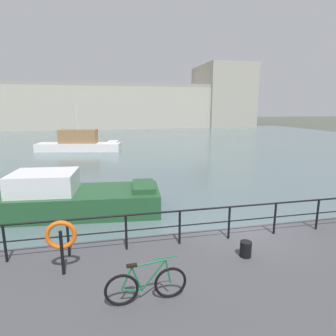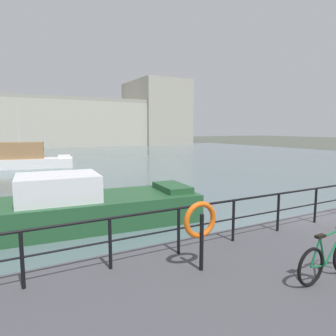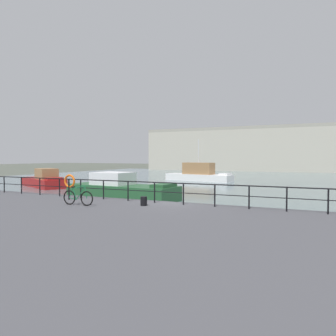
{
  "view_description": "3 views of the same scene",
  "coord_description": "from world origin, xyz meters",
  "px_view_note": "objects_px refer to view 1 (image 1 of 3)",
  "views": [
    {
      "loc": [
        -4.47,
        -8.45,
        4.88
      ],
      "look_at": [
        -2.08,
        2.33,
        2.49
      ],
      "focal_mm": 30.31,
      "sensor_mm": 36.0,
      "label": 1
    },
    {
      "loc": [
        -9.05,
        -6.48,
        3.61
      ],
      "look_at": [
        -2.71,
        4.98,
        1.94
      ],
      "focal_mm": 32.75,
      "sensor_mm": 36.0,
      "label": 2
    },
    {
      "loc": [
        6.79,
        -15.4,
        3.14
      ],
      "look_at": [
        -2.11,
        3.69,
        2.43
      ],
      "focal_mm": 34.38,
      "sensor_mm": 36.0,
      "label": 3
    }
  ],
  "objects_px": {
    "moored_red_daysailer": "(63,198)",
    "moored_green_narrowboat": "(79,143)",
    "parked_bicycle": "(146,285)",
    "mooring_bollard": "(246,249)",
    "life_ring_stand": "(61,237)",
    "harbor_building": "(149,105)"
  },
  "relations": [
    {
      "from": "moored_red_daysailer",
      "to": "moored_green_narrowboat",
      "type": "distance_m",
      "value": 19.8
    },
    {
      "from": "moored_green_narrowboat",
      "to": "parked_bicycle",
      "type": "distance_m",
      "value": 27.97
    },
    {
      "from": "moored_red_daysailer",
      "to": "mooring_bollard",
      "type": "relative_size",
      "value": 20.18
    },
    {
      "from": "moored_green_narrowboat",
      "to": "life_ring_stand",
      "type": "distance_m",
      "value": 26.3
    },
    {
      "from": "harbor_building",
      "to": "mooring_bollard",
      "type": "height_order",
      "value": "harbor_building"
    },
    {
      "from": "harbor_building",
      "to": "moored_green_narrowboat",
      "type": "distance_m",
      "value": 40.32
    },
    {
      "from": "harbor_building",
      "to": "moored_red_daysailer",
      "type": "distance_m",
      "value": 59.03
    },
    {
      "from": "parked_bicycle",
      "to": "life_ring_stand",
      "type": "xyz_separation_m",
      "value": [
        -1.87,
        1.51,
        0.59
      ]
    },
    {
      "from": "moored_red_daysailer",
      "to": "mooring_bollard",
      "type": "distance_m",
      "value": 8.81
    },
    {
      "from": "moored_green_narrowboat",
      "to": "moored_red_daysailer",
      "type": "bearing_deg",
      "value": -76.53
    },
    {
      "from": "moored_green_narrowboat",
      "to": "mooring_bollard",
      "type": "xyz_separation_m",
      "value": [
        6.57,
        -26.48,
        0.12
      ]
    },
    {
      "from": "life_ring_stand",
      "to": "parked_bicycle",
      "type": "bearing_deg",
      "value": -38.77
    },
    {
      "from": "moored_green_narrowboat",
      "to": "parked_bicycle",
      "type": "xyz_separation_m",
      "value": [
        3.61,
        -27.74,
        0.29
      ]
    },
    {
      "from": "harbor_building",
      "to": "mooring_bollard",
      "type": "distance_m",
      "value": 64.67
    },
    {
      "from": "moored_red_daysailer",
      "to": "harbor_building",
      "type": "bearing_deg",
      "value": 82.71
    },
    {
      "from": "parked_bicycle",
      "to": "mooring_bollard",
      "type": "xyz_separation_m",
      "value": [
        2.96,
        1.26,
        -0.17
      ]
    },
    {
      "from": "harbor_building",
      "to": "moored_red_daysailer",
      "type": "xyz_separation_m",
      "value": [
        -12.86,
        -57.43,
        -4.61
      ]
    },
    {
      "from": "parked_bicycle",
      "to": "harbor_building",
      "type": "bearing_deg",
      "value": 79.62
    },
    {
      "from": "harbor_building",
      "to": "life_ring_stand",
      "type": "relative_size",
      "value": 44.74
    },
    {
      "from": "harbor_building",
      "to": "mooring_bollard",
      "type": "xyz_separation_m",
      "value": [
        -7.16,
        -64.13,
        -4.32
      ]
    },
    {
      "from": "moored_red_daysailer",
      "to": "parked_bicycle",
      "type": "distance_m",
      "value": 8.43
    },
    {
      "from": "mooring_bollard",
      "to": "parked_bicycle",
      "type": "bearing_deg",
      "value": -156.96
    }
  ]
}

